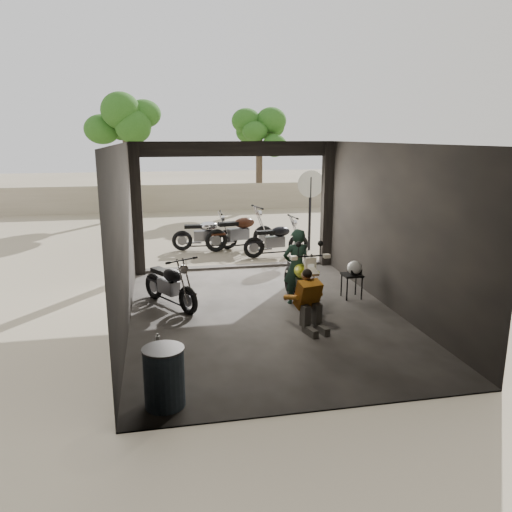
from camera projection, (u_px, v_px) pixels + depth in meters
name	position (u px, v px, depth m)	size (l,w,h in m)	color
ground	(264.00, 315.00, 9.53)	(80.00, 80.00, 0.00)	#7A6D56
garage	(258.00, 244.00, 9.75)	(7.00, 7.13, 3.20)	#2D2B28
boundary_wall	(199.00, 197.00, 22.73)	(18.00, 0.30, 1.20)	gray
tree_left	(125.00, 119.00, 19.93)	(2.20, 2.20, 5.60)	#382B1E
tree_right	(259.00, 130.00, 22.56)	(2.20, 2.20, 5.00)	#382B1E
main_bike	(301.00, 277.00, 9.92)	(0.73, 1.77, 1.18)	beige
left_bike	(170.00, 281.00, 9.87)	(0.65, 1.57, 1.06)	black
outside_bike_a	(205.00, 231.00, 14.79)	(0.69, 1.69, 1.14)	black
outside_bike_b	(240.00, 229.00, 14.81)	(0.78, 1.89, 1.28)	#37190D
outside_bike_c	(276.00, 237.00, 13.99)	(0.69, 1.67, 1.13)	black
rider	(296.00, 267.00, 9.98)	(0.56, 0.37, 1.55)	black
mechanic	(311.00, 303.00, 8.59)	(0.54, 0.73, 1.05)	#AB6616
stool	(352.00, 277.00, 10.37)	(0.39, 0.39, 0.53)	black
helmet	(355.00, 268.00, 10.27)	(0.31, 0.32, 0.29)	silver
oil_drum	(164.00, 378.00, 6.21)	(0.51, 0.51, 0.79)	#3A4F62
sign_post	(310.00, 197.00, 14.53)	(0.79, 0.08, 2.36)	black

